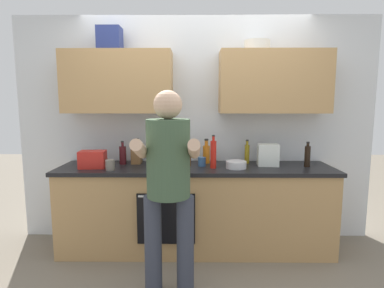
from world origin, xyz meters
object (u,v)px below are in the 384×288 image
Objects in this scene: cup_tea at (202,162)px; grocery_bag_produce at (268,155)px; bottle_hotsauce at (213,154)px; knife_block at (137,154)px; person_standing at (168,178)px; potted_herb at (170,154)px; bottle_vinegar at (188,157)px; bottle_juice at (206,153)px; grocery_bag_crisps at (93,159)px; bottle_oil at (247,153)px; bottle_soda at (154,155)px; bottle_wine at (123,155)px; bottle_soy at (308,156)px; cup_stoneware at (110,165)px; mixing_bowl at (236,165)px.

grocery_bag_produce reaches higher than cup_tea.
bottle_hotsauce is 0.86m from knife_block.
potted_herb is at bearing 94.02° from person_standing.
bottle_juice is (0.20, 0.16, 0.02)m from bottle_vinegar.
bottle_oil is at bearing 8.65° from grocery_bag_crisps.
person_standing reaches higher than bottle_oil.
cup_tea is (-0.11, 0.10, -0.10)m from bottle_hotsauce.
grocery_bag_crisps is (-1.12, -0.10, 0.04)m from cup_tea.
bottle_soda is 0.22m from potted_herb.
bottle_oil reaches higher than bottle_wine.
bottle_wine is 0.92× the size of knife_block.
bottle_hotsauce reaches higher than grocery_bag_crisps.
bottle_soy is 2.50× the size of cup_stoneware.
bottle_soda reaches higher than bottle_oil.
grocery_bag_crisps is at bearing 138.51° from person_standing.
cup_tea is at bearing -107.99° from bottle_juice.
grocery_bag_produce is (1.60, 0.24, 0.06)m from cup_stoneware.
bottle_juice is at bearing 72.01° from cup_tea.
knife_block is (0.14, 0.05, 0.01)m from bottle_wine.
bottle_soy is 1.81m from knife_block.
bottle_vinegar is 0.51m from mixing_bowl.
person_standing reaches higher than grocery_bag_produce.
potted_herb is at bearing 164.30° from bottle_hotsauce.
bottle_wine is at bearing 168.95° from bottle_hotsauce.
grocery_bag_crisps is at bearing -178.24° from bottle_soy.
bottle_hotsauce is 1.31× the size of grocery_bag_crisps.
bottle_soda is at bearing -50.13° from knife_block.
bottle_soda is at bearing -31.64° from bottle_wine.
bottle_vinegar is 0.16m from cup_tea.
bottle_juice is 1.03m from cup_stoneware.
bottle_hotsauce is 0.98m from bottle_soy.
person_standing reaches higher than bottle_soda.
bottle_wine is 0.97× the size of bottle_soy.
cup_stoneware is 1.26m from mixing_bowl.
grocery_bag_produce is (-0.39, 0.06, -0.00)m from bottle_soy.
knife_block is (-0.76, -0.02, 0.00)m from bottle_juice.
bottle_soy is at bearing -5.28° from knife_block.
bottle_hotsauce is 1.23× the size of knife_block.
bottle_soda reaches higher than grocery_bag_crisps.
bottle_juice is 0.66m from grocery_bag_produce.
bottle_wine is at bearing 177.89° from grocery_bag_produce.
bottle_vinegar is at bearing -8.17° from potted_herb.
cup_tea is 0.35m from potted_herb.
grocery_bag_produce is at bearing 2.12° from bottle_vinegar.
knife_block reaches higher than grocery_bag_crisps.
bottle_wine is (-0.37, 0.23, -0.04)m from bottle_soda.
bottle_hotsauce is at bearing -167.31° from grocery_bag_produce.
knife_block is (-0.82, 0.23, -0.04)m from bottle_hotsauce.
person_standing is 6.36× the size of bottle_soy.
bottle_soda is 0.51m from cup_tea.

